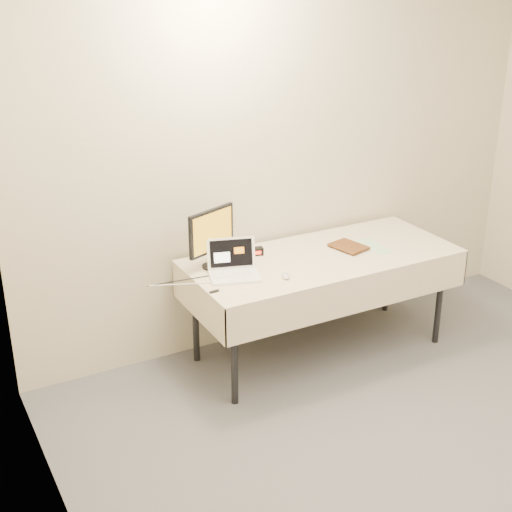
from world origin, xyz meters
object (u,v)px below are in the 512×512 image
monitor (211,234)px  book (340,235)px  table (322,264)px  laptop (233,267)px

monitor → book: bearing=-32.5°
monitor → book: 0.90m
table → laptop: laptop is taller
laptop → book: bearing=16.8°
table → laptop: size_ratio=4.94×
laptop → book: size_ratio=1.55×
table → book: (0.14, 0.00, 0.18)m
table → monitor: (-0.74, 0.18, 0.29)m
monitor → laptop: bearing=-89.2°
table → book: 0.23m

